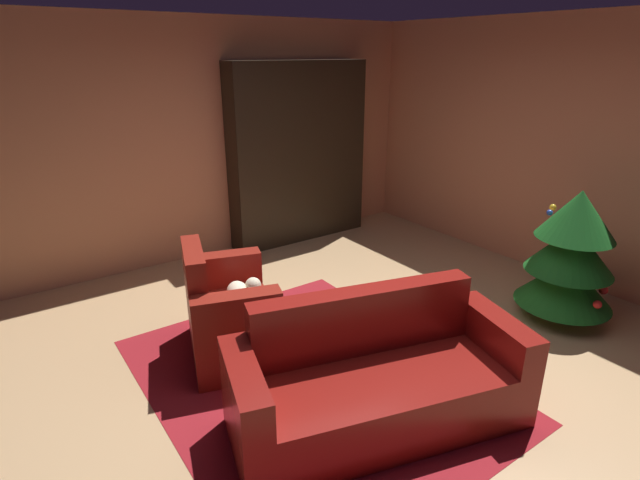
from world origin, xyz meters
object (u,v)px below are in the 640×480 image
Objects in this scene: bookshelf_unit at (307,152)px; couch_red at (377,383)px; decorated_tree at (571,254)px; bottle_on_table at (286,323)px; armchair_red at (228,316)px; book_stack_on_table at (298,317)px; coffee_table at (293,330)px.

bookshelf_unit is 3.75m from couch_red.
decorated_tree is (3.20, 0.72, -0.50)m from bookshelf_unit.
couch_red reaches higher than bottle_on_table.
decorated_tree reaches higher than couch_red.
bookshelf_unit is 1.83× the size of decorated_tree.
decorated_tree is (0.55, 2.67, 0.07)m from bottle_on_table.
bookshelf_unit is at bearing 133.17° from armchair_red.
decorated_tree reaches higher than bottle_on_table.
decorated_tree is at bearing 65.98° from armchair_red.
bookshelf_unit is 3.19m from book_stack_on_table.
bookshelf_unit reaches higher than couch_red.
couch_red is 0.77m from coffee_table.
book_stack_on_table reaches higher than coffee_table.
decorated_tree is at bearing 78.30° from bottle_on_table.
bottle_on_table is (0.70, 0.13, 0.22)m from armchair_red.
bookshelf_unit is at bearing 143.63° from bottle_on_table.
bottle_on_table is at bearing -152.80° from couch_red.
bottle_on_table reaches higher than book_stack_on_table.
bookshelf_unit is 9.84× the size of book_stack_on_table.
coffee_table is 2.74× the size of book_stack_on_table.
bookshelf_unit is 8.35× the size of bottle_on_table.
coffee_table is 0.51× the size of decorated_tree.
bookshelf_unit is 3.21m from coffee_table.
bookshelf_unit reaches higher than book_stack_on_table.
armchair_red is 1.78× the size of coffee_table.
decorated_tree is at bearing 75.25° from coffee_table.
bottle_on_table is (-0.62, -0.32, 0.26)m from couch_red.
coffee_table is at bearing -104.75° from decorated_tree.
bookshelf_unit is at bearing -167.36° from decorated_tree.
couch_red is 9.08× the size of book_stack_on_table.
coffee_table is 2.64m from decorated_tree.
armchair_red is at bearing -169.29° from bottle_on_table.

